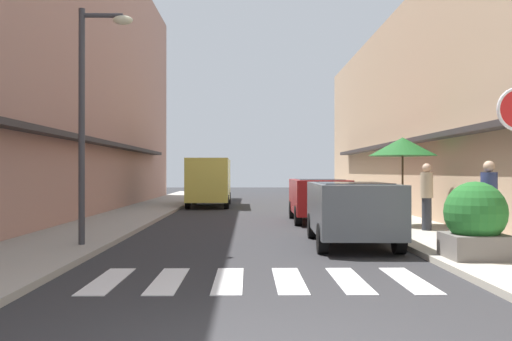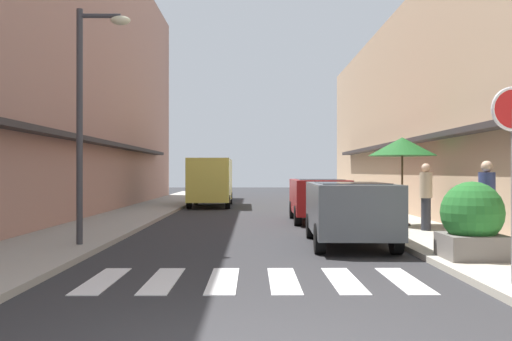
% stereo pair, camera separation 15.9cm
% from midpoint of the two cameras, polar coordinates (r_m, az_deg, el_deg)
% --- Properties ---
extents(ground_plane, '(84.18, 84.18, 0.00)m').
position_cam_midpoint_polar(ground_plane, '(20.43, -0.54, -4.95)').
color(ground_plane, '#2B2B2D').
extents(sidewalk_left, '(2.57, 53.57, 0.12)m').
position_cam_midpoint_polar(sidewalk_left, '(20.91, -13.19, -4.67)').
color(sidewalk_left, '#9E998E').
rests_on(sidewalk_left, ground_plane).
extents(sidewalk_right, '(2.57, 53.57, 0.12)m').
position_cam_midpoint_polar(sidewalk_right, '(20.95, 12.09, -4.67)').
color(sidewalk_right, '#ADA899').
rests_on(sidewalk_right, ground_plane).
extents(building_row_left, '(5.50, 36.44, 11.87)m').
position_cam_midpoint_polar(building_row_left, '(23.21, -21.99, 10.34)').
color(building_row_left, '#A87A6B').
rests_on(building_row_left, ground_plane).
extents(building_row_right, '(5.50, 36.44, 8.33)m').
position_cam_midpoint_polar(building_row_right, '(23.01, 20.83, 5.98)').
color(building_row_right, tan).
rests_on(building_row_right, ground_plane).
extents(crosswalk, '(5.20, 2.20, 0.01)m').
position_cam_midpoint_polar(crosswalk, '(9.11, -0.23, -10.95)').
color(crosswalk, silver).
rests_on(crosswalk, ground_plane).
extents(parked_car_near, '(1.93, 4.30, 1.47)m').
position_cam_midpoint_polar(parked_car_near, '(13.41, 9.19, -3.53)').
color(parked_car_near, '#4C5156').
rests_on(parked_car_near, ground_plane).
extents(parked_car_mid, '(1.86, 4.33, 1.47)m').
position_cam_midpoint_polar(parked_car_mid, '(19.57, 6.03, -2.46)').
color(parked_car_mid, maroon).
rests_on(parked_car_mid, ground_plane).
extents(delivery_van, '(2.05, 5.42, 2.37)m').
position_cam_midpoint_polar(delivery_van, '(28.15, -4.85, -0.77)').
color(delivery_van, '#D8CC4C').
rests_on(delivery_van, ground_plane).
extents(street_lamp, '(1.19, 0.28, 5.19)m').
position_cam_midpoint_polar(street_lamp, '(13.13, -16.59, 6.82)').
color(street_lamp, '#38383D').
rests_on(street_lamp, sidewalk_left).
extents(cafe_umbrella, '(2.01, 2.01, 2.62)m').
position_cam_midpoint_polar(cafe_umbrella, '(17.46, 14.23, 2.28)').
color(cafe_umbrella, '#262626').
rests_on(cafe_umbrella, sidewalk_right).
extents(planter_corner, '(1.15, 1.15, 1.42)m').
position_cam_midpoint_polar(planter_corner, '(11.27, 20.77, -4.76)').
color(planter_corner, slate).
rests_on(planter_corner, sidewalk_right).
extents(pedestrian_walking_near, '(0.34, 0.34, 1.83)m').
position_cam_midpoint_polar(pedestrian_walking_near, '(12.87, 22.01, -2.90)').
color(pedestrian_walking_near, '#282B33').
rests_on(pedestrian_walking_near, sidewalk_right).
extents(pedestrian_walking_far, '(0.34, 0.34, 1.82)m').
position_cam_midpoint_polar(pedestrian_walking_far, '(16.18, 16.47, -2.35)').
color(pedestrian_walking_far, '#282B33').
rests_on(pedestrian_walking_far, sidewalk_right).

